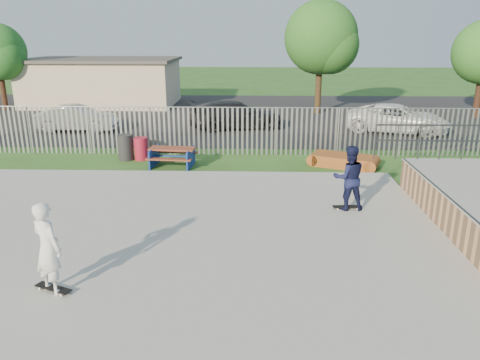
{
  "coord_description": "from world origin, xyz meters",
  "views": [
    {
      "loc": [
        2.73,
        -10.16,
        4.97
      ],
      "look_at": [
        2.35,
        2.0,
        1.1
      ],
      "focal_mm": 35.0,
      "sensor_mm": 36.0,
      "label": 1
    }
  ],
  "objects_px": {
    "car_dark": "(236,115)",
    "trash_bin_grey": "(126,147)",
    "car_white": "(397,118)",
    "trash_bin_red": "(141,149)",
    "car_silver": "(77,118)",
    "picnic_table": "(172,157)",
    "funbox": "(343,161)",
    "tree_mid": "(321,38)",
    "skater_navy": "(349,178)",
    "skater_white": "(48,248)"
  },
  "relations": [
    {
      "from": "car_dark",
      "to": "trash_bin_grey",
      "type": "bearing_deg",
      "value": 134.22
    },
    {
      "from": "trash_bin_grey",
      "to": "car_white",
      "type": "height_order",
      "value": "car_white"
    },
    {
      "from": "trash_bin_red",
      "to": "car_silver",
      "type": "relative_size",
      "value": 0.23
    },
    {
      "from": "picnic_table",
      "to": "trash_bin_grey",
      "type": "relative_size",
      "value": 1.8
    },
    {
      "from": "funbox",
      "to": "car_white",
      "type": "height_order",
      "value": "car_white"
    },
    {
      "from": "tree_mid",
      "to": "trash_bin_grey",
      "type": "bearing_deg",
      "value": -128.35
    },
    {
      "from": "funbox",
      "to": "skater_navy",
      "type": "height_order",
      "value": "skater_navy"
    },
    {
      "from": "car_dark",
      "to": "picnic_table",
      "type": "bearing_deg",
      "value": 150.93
    },
    {
      "from": "picnic_table",
      "to": "car_silver",
      "type": "xyz_separation_m",
      "value": [
        -6.02,
        6.38,
        0.32
      ]
    },
    {
      "from": "funbox",
      "to": "car_dark",
      "type": "bearing_deg",
      "value": 144.95
    },
    {
      "from": "picnic_table",
      "to": "skater_white",
      "type": "height_order",
      "value": "skater_white"
    },
    {
      "from": "funbox",
      "to": "trash_bin_grey",
      "type": "bearing_deg",
      "value": -161.39
    },
    {
      "from": "skater_navy",
      "to": "car_silver",
      "type": "bearing_deg",
      "value": -47.52
    },
    {
      "from": "picnic_table",
      "to": "funbox",
      "type": "bearing_deg",
      "value": 6.58
    },
    {
      "from": "car_dark",
      "to": "car_silver",
      "type": "bearing_deg",
      "value": 84.24
    },
    {
      "from": "car_white",
      "to": "skater_white",
      "type": "distance_m",
      "value": 19.59
    },
    {
      "from": "car_dark",
      "to": "skater_white",
      "type": "height_order",
      "value": "skater_white"
    },
    {
      "from": "trash_bin_red",
      "to": "tree_mid",
      "type": "xyz_separation_m",
      "value": [
        8.56,
        11.58,
        4.16
      ]
    },
    {
      "from": "picnic_table",
      "to": "trash_bin_red",
      "type": "height_order",
      "value": "trash_bin_red"
    },
    {
      "from": "car_silver",
      "to": "tree_mid",
      "type": "relative_size",
      "value": 0.59
    },
    {
      "from": "car_dark",
      "to": "skater_white",
      "type": "xyz_separation_m",
      "value": [
        -2.91,
        -16.77,
        0.33
      ]
    },
    {
      "from": "funbox",
      "to": "car_white",
      "type": "distance_m",
      "value": 7.56
    },
    {
      "from": "funbox",
      "to": "trash_bin_red",
      "type": "distance_m",
      "value": 8.05
    },
    {
      "from": "trash_bin_red",
      "to": "car_white",
      "type": "relative_size",
      "value": 0.18
    },
    {
      "from": "trash_bin_red",
      "to": "trash_bin_grey",
      "type": "relative_size",
      "value": 0.89
    },
    {
      "from": "trash_bin_red",
      "to": "funbox",
      "type": "bearing_deg",
      "value": -5.26
    },
    {
      "from": "funbox",
      "to": "trash_bin_grey",
      "type": "xyz_separation_m",
      "value": [
        -8.64,
        0.71,
        0.29
      ]
    },
    {
      "from": "funbox",
      "to": "tree_mid",
      "type": "height_order",
      "value": "tree_mid"
    },
    {
      "from": "car_silver",
      "to": "skater_white",
      "type": "relative_size",
      "value": 2.21
    },
    {
      "from": "funbox",
      "to": "trash_bin_grey",
      "type": "height_order",
      "value": "trash_bin_grey"
    },
    {
      "from": "skater_navy",
      "to": "skater_white",
      "type": "distance_m",
      "value": 8.02
    },
    {
      "from": "picnic_table",
      "to": "skater_white",
      "type": "xyz_separation_m",
      "value": [
        -0.74,
        -9.4,
        0.7
      ]
    },
    {
      "from": "car_dark",
      "to": "skater_white",
      "type": "distance_m",
      "value": 17.02
    },
    {
      "from": "funbox",
      "to": "car_silver",
      "type": "bearing_deg",
      "value": 177.19
    },
    {
      "from": "tree_mid",
      "to": "funbox",
      "type": "bearing_deg",
      "value": -92.54
    },
    {
      "from": "car_silver",
      "to": "car_dark",
      "type": "relative_size",
      "value": 0.82
    },
    {
      "from": "funbox",
      "to": "tree_mid",
      "type": "distance_m",
      "value": 13.09
    },
    {
      "from": "car_white",
      "to": "skater_navy",
      "type": "bearing_deg",
      "value": 175.73
    },
    {
      "from": "picnic_table",
      "to": "car_white",
      "type": "bearing_deg",
      "value": 37.37
    },
    {
      "from": "car_white",
      "to": "skater_navy",
      "type": "relative_size",
      "value": 2.76
    },
    {
      "from": "trash_bin_grey",
      "to": "car_white",
      "type": "bearing_deg",
      "value": 24.71
    },
    {
      "from": "picnic_table",
      "to": "tree_mid",
      "type": "bearing_deg",
      "value": 65.2
    },
    {
      "from": "funbox",
      "to": "trash_bin_grey",
      "type": "relative_size",
      "value": 2.39
    },
    {
      "from": "tree_mid",
      "to": "skater_white",
      "type": "xyz_separation_m",
      "value": [
        -7.88,
        -21.91,
        -3.54
      ]
    },
    {
      "from": "picnic_table",
      "to": "car_dark",
      "type": "xyz_separation_m",
      "value": [
        2.17,
        7.37,
        0.37
      ]
    },
    {
      "from": "picnic_table",
      "to": "skater_navy",
      "type": "xyz_separation_m",
      "value": [
        5.8,
        -4.76,
        0.7
      ]
    },
    {
      "from": "tree_mid",
      "to": "skater_navy",
      "type": "distance_m",
      "value": 17.68
    },
    {
      "from": "tree_mid",
      "to": "trash_bin_red",
      "type": "bearing_deg",
      "value": -126.47
    },
    {
      "from": "trash_bin_red",
      "to": "car_white",
      "type": "bearing_deg",
      "value": 25.73
    },
    {
      "from": "picnic_table",
      "to": "funbox",
      "type": "relative_size",
      "value": 0.75
    }
  ]
}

